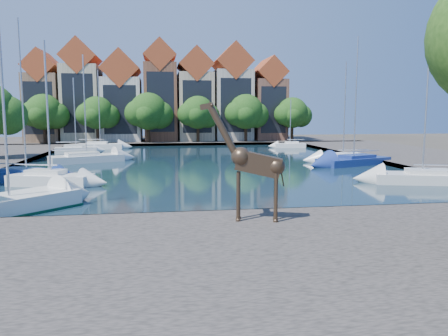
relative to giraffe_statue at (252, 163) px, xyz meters
The scene contains 28 objects.
ground 3.85m from the giraffe_statue, 81.72° to the left, with size 160.00×160.00×0.00m, color #38332B.
water_basin 26.45m from the giraffe_statue, 89.28° to the left, with size 38.00×50.00×0.08m, color black.
near_quay 5.53m from the giraffe_statue, 86.00° to the right, with size 50.00×14.00×0.50m, color #4F4844.
far_quay 58.34m from the giraffe_statue, 89.68° to the left, with size 60.00×16.00×0.50m, color #4F4844.
right_quay 36.61m from the giraffe_statue, 46.05° to the left, with size 14.00×52.00×0.50m, color #4F4844.
townhouse_west_end 62.66m from the giraffe_statue, 111.26° to the left, with size 5.44×9.18×14.93m.
townhouse_west_mid 60.81m from the giraffe_statue, 105.97° to the left, with size 5.94×9.18×16.79m.
townhouse_west_inner 59.29m from the giraffe_statue, 99.90° to the left, with size 6.43×9.18×15.15m.
townhouse_center 58.61m from the giraffe_statue, 93.60° to the left, with size 5.44×9.18×16.93m.
townhouse_east_inner 58.49m from the giraffe_statue, 87.71° to the left, with size 5.94×9.18×15.79m.
townhouse_east_mid 59.14m from the giraffe_statue, 81.38° to the left, with size 6.43×9.18×16.65m.
townhouse_east_end 60.38m from the giraffe_statue, 75.26° to the left, with size 5.44×9.18×14.43m.
far_tree_far_west 57.04m from the giraffe_statue, 112.23° to the left, with size 7.28×5.60×7.68m.
far_tree_west 54.52m from the giraffe_statue, 104.43° to the left, with size 6.76×5.20×7.36m.
far_tree_mid_west 53.10m from the giraffe_statue, 96.02° to the left, with size 7.80×6.00×8.00m.
far_tree_mid_east 52.86m from the giraffe_statue, 87.36° to the left, with size 7.02×5.40×7.52m.
far_tree_east 53.83m from the giraffe_statue, 78.81° to the left, with size 7.54×5.80×7.84m.
far_tree_far_east 55.93m from the giraffe_statue, 70.75° to the left, with size 6.76×5.20×7.36m.
giraffe_statue is the anchor object (origin of this frame).
sailboat_left_a 18.43m from the giraffe_statue, 130.55° to the left, with size 6.27×3.65×10.26m.
sailboat_left_b 21.50m from the giraffe_statue, 131.49° to the left, with size 7.03×4.78×12.16m.
sailboat_left_c 31.07m from the giraffe_statue, 112.13° to the left, with size 7.85×5.41×11.17m.
sailboat_left_d 42.22m from the giraffe_statue, 110.37° to the left, with size 5.34×2.49×9.61m.
sailboat_left_e 47.83m from the giraffe_statue, 105.13° to the left, with size 6.44×2.48×11.21m.
sailboat_right_a 18.89m from the giraffe_statue, 35.06° to the left, with size 7.41×4.28×10.18m.
sailboat_right_b 27.27m from the giraffe_statue, 55.63° to the left, with size 8.30×5.39×12.64m.
sailboat_right_c 29.40m from the giraffe_statue, 58.44° to the left, with size 6.22×2.24×10.50m.
sailboat_right_d 46.73m from the giraffe_statue, 70.82° to the left, with size 4.69×2.14×7.19m.
Camera 1 is at (-4.42, -21.17, 5.36)m, focal length 35.00 mm.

